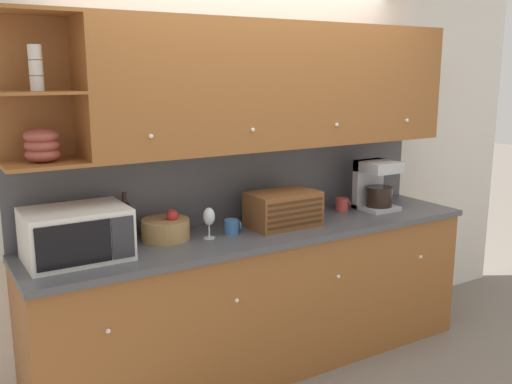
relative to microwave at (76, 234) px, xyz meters
The scene contains 14 objects.
ground_plane 1.64m from the microwave, 13.40° to the left, with size 24.00×24.00×0.00m, color slate.
wall_back 1.24m from the microwave, 14.77° to the left, with size 5.42×0.06×2.60m.
counter_unit 1.33m from the microwave, ahead, with size 3.04×0.64×0.96m.
backsplash_panel 1.22m from the microwave, 13.12° to the left, with size 3.02×0.01×0.51m.
upper_cabinets 1.55m from the microwave, ahead, with size 3.02×0.38×0.80m.
microwave is the anchor object (origin of this frame).
wine_bottle 0.38m from the microwave, 28.12° to the left, with size 0.07×0.07×0.30m.
fruit_basket 0.57m from the microwave, 10.13° to the left, with size 0.29×0.29×0.19m.
wine_glass 0.79m from the microwave, ahead, with size 0.07×0.07×0.19m.
mug_blue_second 0.96m from the microwave, ahead, with size 0.10×0.09×0.09m.
bread_box 1.33m from the microwave, ahead, with size 0.46×0.29×0.23m.
mug 1.72m from the microwave, ahead, with size 0.10×0.09×0.09m.
mug_patterned_third 1.94m from the microwave, ahead, with size 0.11×0.09×0.09m.
coffee_maker 2.18m from the microwave, ahead, with size 0.26×0.26×0.36m.
Camera 1 is at (-1.90, -3.31, 1.96)m, focal length 40.00 mm.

